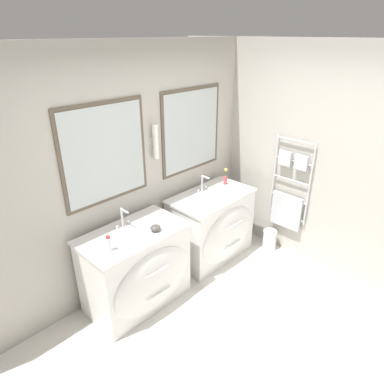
{
  "coord_description": "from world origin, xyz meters",
  "views": [
    {
      "loc": [
        -2.0,
        -1.12,
        2.65
      ],
      "look_at": [
        0.36,
        1.15,
        1.11
      ],
      "focal_mm": 32.0,
      "sensor_mm": 36.0,
      "label": 1
    }
  ],
  "objects_px": {
    "vanity_left": "(138,269)",
    "waste_bin": "(270,239)",
    "amenity_bowl": "(155,228)",
    "flower_vase": "(225,178)",
    "toiletry_bottle": "(109,244)",
    "vanity_right": "(213,226)"
  },
  "relations": [
    {
      "from": "vanity_left",
      "to": "waste_bin",
      "type": "relative_size",
      "value": 3.97
    },
    {
      "from": "amenity_bowl",
      "to": "flower_vase",
      "type": "xyz_separation_m",
      "value": [
        1.37,
        0.22,
        0.06
      ]
    },
    {
      "from": "vanity_left",
      "to": "toiletry_bottle",
      "type": "bearing_deg",
      "value": -169.75
    },
    {
      "from": "flower_vase",
      "to": "waste_bin",
      "type": "height_order",
      "value": "flower_vase"
    },
    {
      "from": "amenity_bowl",
      "to": "flower_vase",
      "type": "distance_m",
      "value": 1.39
    },
    {
      "from": "toiletry_bottle",
      "to": "waste_bin",
      "type": "xyz_separation_m",
      "value": [
        2.17,
        -0.38,
        -0.8
      ]
    },
    {
      "from": "flower_vase",
      "to": "waste_bin",
      "type": "distance_m",
      "value": 1.03
    },
    {
      "from": "vanity_right",
      "to": "amenity_bowl",
      "type": "relative_size",
      "value": 9.88
    },
    {
      "from": "vanity_left",
      "to": "vanity_right",
      "type": "relative_size",
      "value": 1.0
    },
    {
      "from": "amenity_bowl",
      "to": "vanity_right",
      "type": "bearing_deg",
      "value": 5.76
    },
    {
      "from": "vanity_right",
      "to": "toiletry_bottle",
      "type": "relative_size",
      "value": 6.77
    },
    {
      "from": "vanity_right",
      "to": "toiletry_bottle",
      "type": "height_order",
      "value": "toiletry_bottle"
    },
    {
      "from": "vanity_right",
      "to": "toiletry_bottle",
      "type": "distance_m",
      "value": 1.6
    },
    {
      "from": "vanity_right",
      "to": "flower_vase",
      "type": "bearing_deg",
      "value": 18.76
    },
    {
      "from": "amenity_bowl",
      "to": "waste_bin",
      "type": "xyz_separation_m",
      "value": [
        1.66,
        -0.34,
        -0.76
      ]
    },
    {
      "from": "flower_vase",
      "to": "waste_bin",
      "type": "bearing_deg",
      "value": -63.03
    },
    {
      "from": "vanity_right",
      "to": "vanity_left",
      "type": "bearing_deg",
      "value": 180.0
    },
    {
      "from": "waste_bin",
      "to": "amenity_bowl",
      "type": "bearing_deg",
      "value": 168.38
    },
    {
      "from": "vanity_left",
      "to": "waste_bin",
      "type": "xyz_separation_m",
      "value": [
        1.84,
        -0.44,
        -0.3
      ]
    },
    {
      "from": "toiletry_bottle",
      "to": "amenity_bowl",
      "type": "bearing_deg",
      "value": -4.63
    },
    {
      "from": "vanity_right",
      "to": "amenity_bowl",
      "type": "height_order",
      "value": "amenity_bowl"
    },
    {
      "from": "vanity_left",
      "to": "amenity_bowl",
      "type": "bearing_deg",
      "value": -30.16
    }
  ]
}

